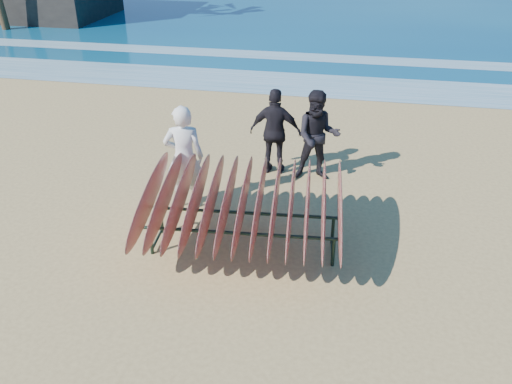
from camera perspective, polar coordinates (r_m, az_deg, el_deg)
ground at (r=8.70m, az=-1.04°, el=-7.98°), size 120.00×120.00×0.00m
foam_near at (r=17.69m, az=5.97°, el=11.16°), size 160.00×160.00×0.00m
foam_far at (r=21.05m, az=7.00°, el=13.85°), size 160.00×160.00×0.00m
surfboard_rack at (r=8.71m, az=-1.39°, el=-1.23°), size 3.38×2.93×1.35m
person_white at (r=10.04m, az=-7.58°, el=3.61°), size 0.82×0.63×2.00m
person_dark_a at (r=11.12m, az=6.52°, el=5.86°), size 1.01×0.83×1.90m
person_dark_b at (r=11.34m, az=2.06°, el=6.33°), size 1.09×0.47×1.84m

